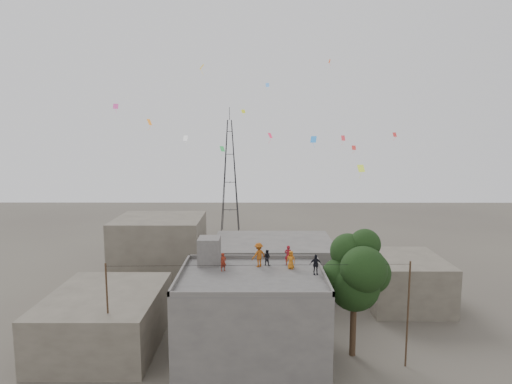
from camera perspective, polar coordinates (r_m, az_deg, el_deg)
ground at (r=32.41m, az=-0.55°, el=-21.30°), size 140.00×140.00×0.00m
main_building at (r=31.05m, az=-0.56°, el=-16.37°), size 10.00×8.00×6.10m
parapet at (r=29.89m, az=-0.57°, el=-10.76°), size 10.00×8.00×0.30m
stair_head_box at (r=32.33m, az=-6.24°, el=-7.80°), size 1.60×1.80×2.00m
neighbor_west at (r=35.19m, az=-19.46°, el=-15.70°), size 8.00×10.00×4.00m
neighbor_north at (r=44.40m, az=2.28°, el=-9.64°), size 12.00×9.00×5.00m
neighbor_northwest at (r=47.16m, az=-12.67°, el=-7.52°), size 9.00×8.00×7.00m
neighbor_east at (r=42.89m, az=19.05°, el=-11.11°), size 7.00×8.00×4.40m
tree at (r=31.30m, az=13.29°, el=-10.40°), size 4.90×4.60×9.10m
utility_line at (r=29.59m, az=0.42°, el=-15.98°), size 20.12×0.62×7.40m
transmission_tower at (r=68.82m, az=-3.50°, el=2.11°), size 2.97×2.97×20.01m
person_red_adult at (r=31.97m, az=4.31°, el=-8.42°), size 0.61×0.47×1.50m
person_orange_child at (r=31.20m, az=4.68°, el=-9.00°), size 0.74×0.60×1.32m
person_dark_child at (r=31.95m, az=1.46°, el=-8.72°), size 0.70×0.64×1.17m
person_dark_adult at (r=30.16m, az=7.94°, el=-9.56°), size 0.83×0.38×1.40m
person_orange_adult at (r=31.51m, az=0.36°, el=-8.37°), size 1.32×1.21×1.78m
person_red_child at (r=30.71m, az=-4.39°, el=-9.29°), size 0.57×0.53×1.30m
kites at (r=35.93m, az=1.48°, el=9.05°), size 23.13×17.62×10.03m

